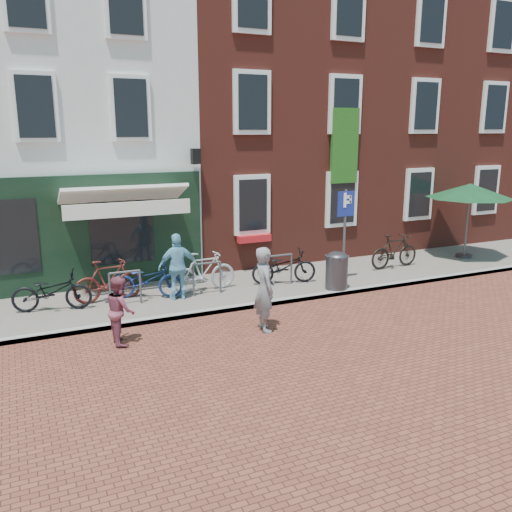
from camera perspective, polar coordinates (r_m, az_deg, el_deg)
name	(u,v)px	position (r m, az deg, el deg)	size (l,w,h in m)	color
ground	(283,304)	(12.96, 2.91, -5.14)	(80.00, 80.00, 0.00)	brown
sidewalk	(291,282)	(14.65, 3.71, -2.74)	(24.00, 3.00, 0.10)	slate
building_stucco	(29,115)	(17.92, -22.94, 13.61)	(8.00, 8.00, 9.00)	silver
building_brick_mid	(244,102)	(19.49, -1.26, 16.01)	(6.00, 8.00, 10.00)	maroon
building_brick_right	(384,105)	(22.53, 13.44, 15.31)	(6.00, 8.00, 10.00)	maroon
filler_right	(503,119)	(26.96, 24.70, 13.05)	(7.00, 8.00, 9.00)	maroon
litter_bin	(337,269)	(13.84, 8.56, -1.32)	(0.56, 0.56, 1.04)	#3D3C40
parking_sign	(345,220)	(14.31, 9.44, 3.84)	(0.50, 0.08, 2.47)	#4C4C4F
parasol	(470,188)	(18.08, 21.78, 6.71)	(2.65, 2.65, 2.45)	#4C4C4F
woman	(265,289)	(11.08, 0.91, -3.55)	(0.65, 0.43, 1.78)	slate
boy	(120,310)	(10.82, -14.20, -5.58)	(0.66, 0.51, 1.35)	#873D4F
cafe_person	(178,267)	(12.93, -8.30, -1.13)	(0.94, 0.39, 1.61)	#70B5D1
bicycle_0	(52,291)	(12.93, -20.86, -3.50)	(0.60, 1.73, 0.91)	black
bicycle_1	(109,280)	(13.22, -15.37, -2.51)	(0.47, 1.68, 1.01)	#541D18
bicycle_2	(147,280)	(13.26, -11.54, -2.47)	(0.60, 1.73, 0.91)	navy
bicycle_3	(204,271)	(13.59, -5.56, -1.64)	(0.47, 1.68, 1.01)	#ACACAF
bicycle_4	(284,267)	(14.21, 2.98, -1.13)	(0.60, 1.73, 0.91)	black
bicycle_5	(394,251)	(16.28, 14.48, 0.51)	(0.47, 1.68, 1.01)	black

